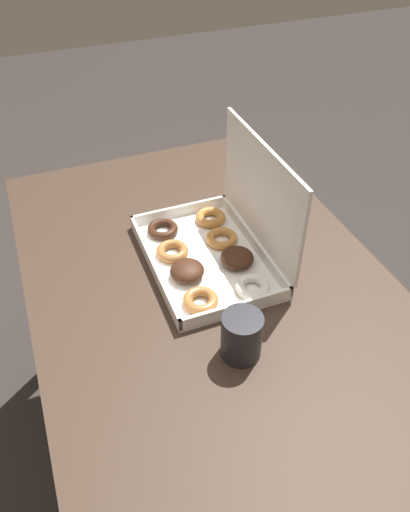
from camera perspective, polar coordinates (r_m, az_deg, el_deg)
ground_plane at (r=1.76m, az=0.42°, el=-20.95°), size 8.00×8.00×0.00m
dining_table at (r=1.22m, az=0.56°, el=-6.41°), size 1.24×0.81×0.76m
donut_box at (r=1.17m, az=1.66°, el=1.71°), size 0.38×0.27×0.29m
coffee_mug at (r=0.97m, az=4.21°, el=-9.04°), size 0.08×0.08×0.10m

